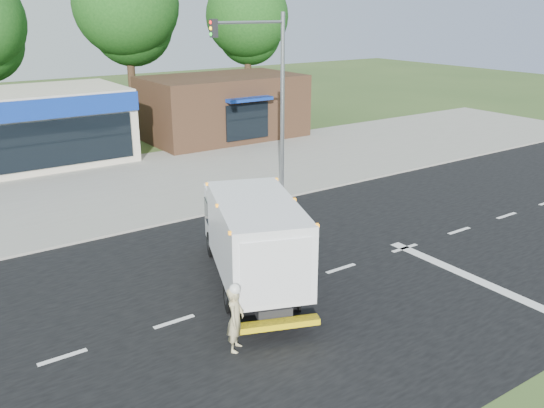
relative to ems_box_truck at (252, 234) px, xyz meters
name	(u,v)px	position (x,y,z in m)	size (l,w,h in m)	color
ground	(341,269)	(3.07, -0.62, -1.74)	(120.00, 120.00, 0.00)	#385123
road_asphalt	(341,269)	(3.07, -0.62, -1.73)	(60.00, 14.00, 0.02)	black
sidewalk	(219,202)	(3.07, 7.58, -1.68)	(60.00, 2.40, 0.12)	gray
parking_apron	(164,173)	(3.07, 13.38, -1.73)	(60.00, 9.00, 0.02)	gray
lane_markings	(400,273)	(4.42, -1.97, -1.72)	(55.20, 7.00, 0.01)	silver
ems_box_truck	(252,234)	(0.00, 0.00, 0.00)	(4.35, 7.09, 3.01)	black
emergency_worker	(235,318)	(-2.21, -2.71, -0.84)	(0.73, 0.73, 1.82)	tan
brown_storefront	(223,107)	(10.07, 19.36, 0.27)	(10.00, 6.70, 4.00)	#382316
traffic_signal_pole	(270,88)	(5.42, 6.98, 3.19)	(3.51, 0.25, 8.00)	gray
background_trees	(56,20)	(2.22, 27.54, 5.65)	(36.77, 7.39, 12.10)	#332114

